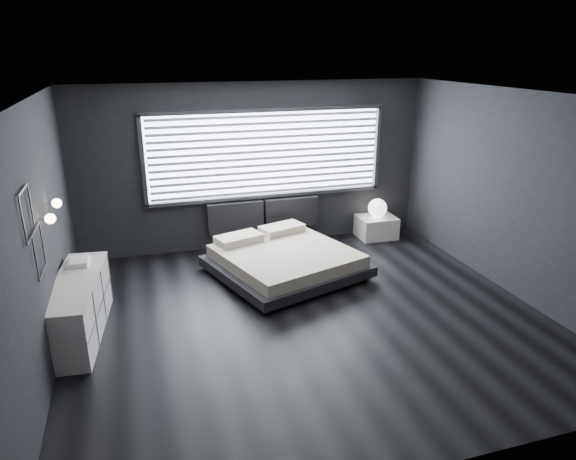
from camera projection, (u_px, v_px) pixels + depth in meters
name	position (u px, v px, depth m)	size (l,w,h in m)	color
room	(308.00, 214.00, 6.24)	(6.04, 6.00, 2.80)	black
window	(267.00, 154.00, 8.66)	(4.14, 0.09, 1.52)	white
headboard	(264.00, 214.00, 8.93)	(1.96, 0.16, 0.52)	black
sconce_near	(50.00, 219.00, 5.43)	(0.18, 0.11, 0.11)	silver
sconce_far	(56.00, 203.00, 5.97)	(0.18, 0.11, 0.11)	silver
wall_art_upper	(27.00, 213.00, 4.78)	(0.01, 0.48, 0.48)	#47474C
wall_art_lower	(39.00, 251.00, 5.16)	(0.01, 0.48, 0.48)	#47474C
bed	(284.00, 259.00, 7.87)	(2.51, 2.45, 0.52)	black
nightstand	(376.00, 227.00, 9.44)	(0.67, 0.56, 0.39)	white
orb_lamp	(377.00, 208.00, 9.31)	(0.34, 0.34, 0.34)	white
dresser	(79.00, 307.00, 6.18)	(0.70, 1.83, 0.71)	white
book_stack	(79.00, 262.00, 6.50)	(0.29, 0.36, 0.07)	white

